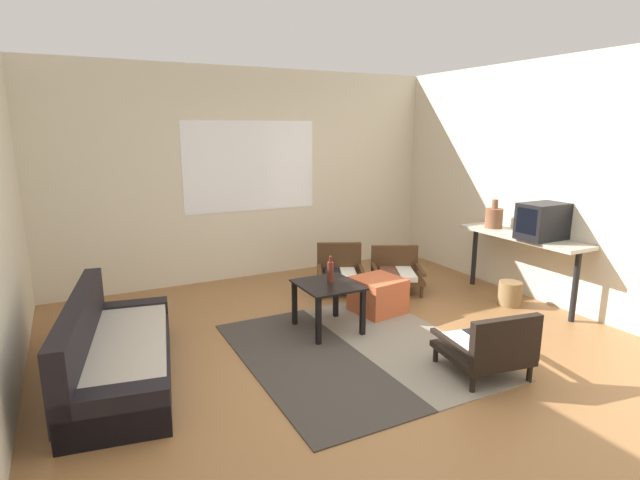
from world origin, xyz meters
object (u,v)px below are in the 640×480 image
(armchair_by_window, at_px, (340,271))
(ottoman_orange, at_px, (378,295))
(armchair_corner, at_px, (396,271))
(couch, at_px, (114,354))
(crt_television, at_px, (543,221))
(armchair_striped_foreground, at_px, (489,347))
(clay_vase, at_px, (494,217))
(wicker_basket, at_px, (510,293))
(console_shelf, at_px, (522,242))
(glass_bottle, at_px, (330,271))
(coffee_table, at_px, (328,293))

(armchair_by_window, xyz_separation_m, ottoman_orange, (-0.01, -0.85, -0.05))
(armchair_corner, distance_m, ottoman_orange, 0.84)
(couch, relative_size, armchair_corner, 2.51)
(crt_television, bearing_deg, armchair_striped_foreground, -151.00)
(armchair_striped_foreground, height_order, ottoman_orange, armchair_striped_foreground)
(clay_vase, height_order, wicker_basket, clay_vase)
(console_shelf, bearing_deg, armchair_striped_foreground, -144.78)
(armchair_corner, relative_size, ottoman_orange, 1.63)
(armchair_striped_foreground, distance_m, clay_vase, 2.39)
(ottoman_orange, bearing_deg, console_shelf, -14.51)
(ottoman_orange, distance_m, glass_bottle, 0.78)
(ottoman_orange, distance_m, clay_vase, 1.79)
(coffee_table, relative_size, armchair_by_window, 0.80)
(wicker_basket, bearing_deg, armchair_striped_foreground, -142.93)
(ottoman_orange, relative_size, console_shelf, 0.31)
(armchair_corner, xyz_separation_m, console_shelf, (1.00, -0.97, 0.46))
(armchair_corner, bearing_deg, coffee_table, -151.49)
(armchair_by_window, xyz_separation_m, glass_bottle, (-0.67, -1.00, 0.34))
(armchair_corner, bearing_deg, armchair_by_window, 154.31)
(clay_vase, height_order, glass_bottle, clay_vase)
(wicker_basket, bearing_deg, couch, 177.04)
(armchair_striped_foreground, distance_m, console_shelf, 2.07)
(crt_television, relative_size, clay_vase, 1.51)
(armchair_striped_foreground, xyz_separation_m, wicker_basket, (1.46, 1.10, -0.12))
(coffee_table, bearing_deg, armchair_corner, 28.51)
(console_shelf, relative_size, clay_vase, 4.48)
(armchair_corner, distance_m, crt_television, 1.75)
(wicker_basket, bearing_deg, glass_bottle, 170.90)
(couch, bearing_deg, console_shelf, -2.02)
(armchair_corner, relative_size, clay_vase, 2.28)
(glass_bottle, relative_size, wicker_basket, 0.98)
(armchair_corner, distance_m, clay_vase, 1.32)
(ottoman_orange, height_order, crt_television, crt_television)
(armchair_corner, height_order, wicker_basket, armchair_corner)
(ottoman_orange, bearing_deg, armchair_corner, 40.75)
(armchair_corner, xyz_separation_m, crt_television, (1.00, -1.23, 0.74))
(armchair_by_window, bearing_deg, armchair_corner, -25.69)
(console_shelf, distance_m, crt_television, 0.38)
(coffee_table, height_order, armchair_corner, armchair_corner)
(ottoman_orange, height_order, clay_vase, clay_vase)
(crt_television, xyz_separation_m, glass_bottle, (-2.30, 0.53, -0.39))
(armchair_striped_foreground, distance_m, ottoman_orange, 1.59)
(coffee_table, height_order, crt_television, crt_television)
(armchair_by_window, relative_size, wicker_basket, 2.82)
(armchair_by_window, xyz_separation_m, crt_television, (1.63, -1.53, 0.73))
(coffee_table, xyz_separation_m, armchair_striped_foreground, (0.70, -1.41, -0.13))
(couch, distance_m, clay_vase, 4.37)
(armchair_corner, bearing_deg, glass_bottle, -151.78)
(coffee_table, xyz_separation_m, armchair_by_window, (0.72, 1.03, -0.13))
(crt_television, bearing_deg, clay_vase, 89.74)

